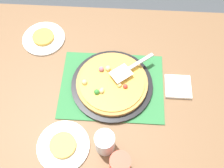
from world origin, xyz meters
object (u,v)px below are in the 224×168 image
at_px(plate_near_left, 44,38).
at_px(pizza_pan, 112,85).
at_px(cup_far, 120,164).
at_px(pizza_server, 129,68).
at_px(pizza, 112,83).
at_px(plate_far_right, 63,146).
at_px(served_slice_right, 63,145).
at_px(cup_near, 105,143).
at_px(napkin_stack, 178,87).
at_px(served_slice_left, 43,37).

bearing_deg(plate_near_left, pizza_pan, -34.82).
bearing_deg(cup_far, pizza_server, 86.65).
relative_size(pizza, pizza_server, 1.59).
relative_size(plate_far_right, served_slice_right, 2.00).
relative_size(pizza_pan, pizza, 1.15).
bearing_deg(cup_near, pizza_server, 75.78).
height_order(served_slice_right, cup_near, cup_near).
relative_size(plate_near_left, napkin_stack, 1.83).
height_order(pizza, cup_far, cup_far).
bearing_deg(cup_near, plate_near_left, 123.37).
distance_m(pizza, napkin_stack, 0.31).
relative_size(plate_far_right, cup_near, 1.83).
bearing_deg(cup_far, served_slice_right, 163.07).
distance_m(pizza, served_slice_left, 0.45).
distance_m(pizza, plate_near_left, 0.45).
bearing_deg(served_slice_left, cup_far, -55.98).
xyz_separation_m(served_slice_right, cup_near, (0.17, 0.01, 0.04)).
relative_size(plate_near_left, plate_far_right, 1.00).
xyz_separation_m(pizza, plate_far_right, (-0.18, -0.30, -0.03)).
distance_m(plate_near_left, cup_far, 0.76).
distance_m(served_slice_left, cup_near, 0.66).
xyz_separation_m(plate_near_left, pizza_server, (0.45, -0.20, 0.06)).
distance_m(cup_near, cup_far, 0.10).
bearing_deg(served_slice_right, napkin_stack, 31.90).
height_order(served_slice_right, napkin_stack, served_slice_right).
relative_size(served_slice_right, pizza_server, 0.53).
distance_m(pizza, cup_far, 0.37).
height_order(served_slice_left, served_slice_right, same).
bearing_deg(pizza_pan, plate_near_left, 145.18).
bearing_deg(plate_near_left, served_slice_right, -71.43).
height_order(plate_near_left, napkin_stack, napkin_stack).
bearing_deg(served_slice_left, plate_near_left, 0.00).
bearing_deg(cup_far, pizza_pan, 97.97).
distance_m(served_slice_left, pizza_server, 0.49).
height_order(served_slice_left, cup_far, cup_far).
height_order(pizza, cup_near, cup_near).
bearing_deg(napkin_stack, cup_near, -136.93).
bearing_deg(served_slice_left, pizza, -34.95).
relative_size(served_slice_left, served_slice_right, 1.00).
height_order(cup_far, napkin_stack, cup_far).
distance_m(plate_far_right, pizza_server, 0.45).
bearing_deg(cup_far, napkin_stack, 55.96).
bearing_deg(served_slice_right, pizza_pan, 58.01).
xyz_separation_m(pizza, served_slice_left, (-0.37, 0.26, -0.02)).
xyz_separation_m(plate_near_left, cup_near, (0.36, -0.55, 0.06)).
bearing_deg(pizza_pan, served_slice_left, 145.18).
height_order(served_slice_right, pizza_server, pizza_server).
distance_m(cup_near, pizza_server, 0.36).
xyz_separation_m(cup_near, pizza_server, (0.09, 0.35, 0.01)).
xyz_separation_m(served_slice_left, cup_far, (0.42, -0.63, 0.04)).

